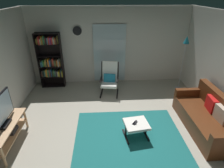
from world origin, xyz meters
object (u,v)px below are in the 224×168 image
object	(u,v)px
ottoman	(136,125)
floor_lamp_by_shelf	(185,48)
cell_phone	(135,123)
television	(0,113)
wall_clock	(77,31)
lounge_armchair	(110,78)
leather_sofa	(208,118)
tv_stand	(7,131)
bookshelf_near_tv	(51,60)
tv_remote	(136,122)

from	to	relation	value
ottoman	floor_lamp_by_shelf	xyz separation A→B (m)	(1.87, 2.23, 1.12)
cell_phone	floor_lamp_by_shelf	bearing A→B (deg)	87.73
television	floor_lamp_by_shelf	xyz separation A→B (m)	(4.66, 2.33, 0.58)
wall_clock	lounge_armchair	bearing A→B (deg)	-39.24
floor_lamp_by_shelf	leather_sofa	bearing A→B (deg)	-93.22
tv_stand	floor_lamp_by_shelf	xyz separation A→B (m)	(4.66, 2.31, 1.07)
leather_sofa	floor_lamp_by_shelf	size ratio (longest dim) A/B	1.09
leather_sofa	cell_phone	world-z (taller)	leather_sofa
bookshelf_near_tv	lounge_armchair	xyz separation A→B (m)	(1.94, -0.62, -0.41)
bookshelf_near_tv	wall_clock	distance (m)	1.32
lounge_armchair	floor_lamp_by_shelf	size ratio (longest dim) A/B	0.57
leather_sofa	floor_lamp_by_shelf	distance (m)	2.34
tv_stand	leather_sofa	size ratio (longest dim) A/B	0.65
lounge_armchair	cell_phone	world-z (taller)	lounge_armchair
television	ottoman	world-z (taller)	television
leather_sofa	television	bearing A→B (deg)	-176.56
bookshelf_near_tv	wall_clock	size ratio (longest dim) A/B	6.37
leather_sofa	tv_remote	distance (m)	1.77
bookshelf_near_tv	leather_sofa	size ratio (longest dim) A/B	0.95
tv_stand	lounge_armchair	bearing A→B (deg)	43.56
leather_sofa	floor_lamp_by_shelf	world-z (taller)	floor_lamp_by_shelf
floor_lamp_by_shelf	ottoman	bearing A→B (deg)	-129.93
tv_remote	cell_phone	bearing A→B (deg)	-136.68
ottoman	cell_phone	distance (m)	0.08
leather_sofa	wall_clock	world-z (taller)	wall_clock
bookshelf_near_tv	wall_clock	xyz separation A→B (m)	(0.93, 0.20, 0.91)
floor_lamp_by_shelf	wall_clock	bearing A→B (deg)	168.57
bookshelf_near_tv	cell_phone	distance (m)	3.67
cell_phone	floor_lamp_by_shelf	size ratio (longest dim) A/B	0.08
lounge_armchair	tv_stand	bearing A→B (deg)	-136.44
leather_sofa	cell_phone	xyz separation A→B (m)	(-1.79, -0.18, 0.07)
ottoman	lounge_armchair	bearing A→B (deg)	103.33
television	cell_phone	xyz separation A→B (m)	(2.75, 0.10, -0.46)
floor_lamp_by_shelf	wall_clock	xyz separation A→B (m)	(-3.37, 0.68, 0.43)
tv_stand	ottoman	size ratio (longest dim) A/B	2.16
ottoman	cell_phone	xyz separation A→B (m)	(-0.04, -0.00, 0.07)
lounge_armchair	ottoman	size ratio (longest dim) A/B	1.75
leather_sofa	ottoman	distance (m)	1.76
leather_sofa	floor_lamp_by_shelf	bearing A→B (deg)	86.78
tv_remote	cell_phone	size ratio (longest dim) A/B	1.03
tv_stand	wall_clock	distance (m)	3.59
tv_stand	leather_sofa	bearing A→B (deg)	3.20
tv_stand	floor_lamp_by_shelf	bearing A→B (deg)	26.42
bookshelf_near_tv	cell_phone	world-z (taller)	bookshelf_near_tv
tv_stand	leather_sofa	world-z (taller)	leather_sofa
bookshelf_near_tv	tv_remote	world-z (taller)	bookshelf_near_tv
lounge_armchair	cell_phone	distance (m)	2.16
lounge_armchair	ottoman	world-z (taller)	lounge_armchair
leather_sofa	wall_clock	distance (m)	4.52
television	leather_sofa	distance (m)	4.58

